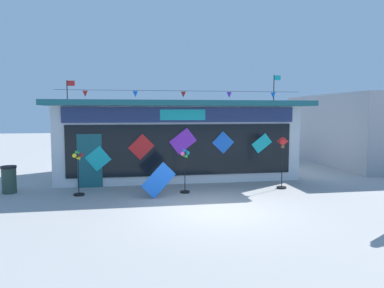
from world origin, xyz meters
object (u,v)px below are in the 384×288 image
wind_spinner_center_left (282,151)px  display_kite_on_ground (159,180)px  wind_spinner_far_left (78,171)px  trash_bin (9,179)px  kite_shop_building (176,138)px  wind_spinner_left (185,167)px

wind_spinner_center_left → display_kite_on_ground: wind_spinner_center_left is taller
wind_spinner_far_left → display_kite_on_ground: (2.64, -0.76, -0.25)m
wind_spinner_center_left → trash_bin: size_ratio=2.00×
kite_shop_building → wind_spinner_center_left: 5.01m
wind_spinner_left → trash_bin: size_ratio=1.64×
kite_shop_building → wind_spinner_far_left: kite_shop_building is taller
display_kite_on_ground → wind_spinner_far_left: bearing=163.9°
kite_shop_building → trash_bin: size_ratio=10.65×
wind_spinner_left → trash_bin: bearing=170.6°
kite_shop_building → wind_spinner_far_left: bearing=-136.7°
wind_spinner_center_left → display_kite_on_ground: 4.72m
wind_spinner_far_left → trash_bin: bearing=162.0°
wind_spinner_left → display_kite_on_ground: size_ratio=1.44×
kite_shop_building → wind_spinner_left: (-0.14, -3.73, -0.74)m
kite_shop_building → trash_bin: (-6.17, -2.73, -1.17)m
wind_spinner_far_left → wind_spinner_left: size_ratio=0.98×
wind_spinner_far_left → display_kite_on_ground: bearing=-16.1°
display_kite_on_ground → wind_spinner_left: bearing=29.8°
wind_spinner_far_left → wind_spinner_left: wind_spinner_left is taller
wind_spinner_far_left → wind_spinner_center_left: size_ratio=0.81×
wind_spinner_center_left → trash_bin: (-9.67, 0.85, -0.91)m
kite_shop_building → display_kite_on_ground: size_ratio=9.36×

